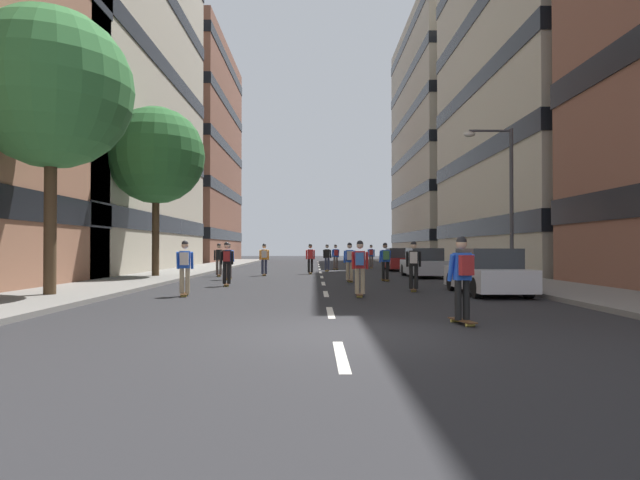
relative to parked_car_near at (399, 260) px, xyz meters
name	(u,v)px	position (x,y,z in m)	size (l,w,h in m)	color
ground_plane	(321,273)	(-5.37, -3.90, -0.70)	(132.03, 132.03, 0.00)	#28282B
sidewalk_left	(192,270)	(-13.76, -1.15, -0.63)	(3.63, 60.51, 0.14)	gray
sidewalk_right	(448,270)	(3.01, -1.15, -0.63)	(3.63, 60.51, 0.14)	gray
lane_markings	(321,272)	(-5.37, -2.90, -0.70)	(0.16, 52.20, 0.01)	silver
building_left_mid	(57,74)	(-22.72, -0.95, 12.29)	(14.42, 23.13, 25.80)	#BCB29E
building_left_far	(166,153)	(-22.72, 24.19, 11.63)	(14.42, 21.12, 24.47)	brown
building_right_mid	(580,57)	(11.98, -0.95, 13.57)	(14.42, 20.72, 28.36)	#BCB29E
building_right_far	(469,141)	(11.98, 24.19, 13.11)	(14.42, 23.68, 27.44)	#B2A893
parked_car_near	(399,260)	(0.00, 0.00, 0.00)	(1.82, 4.40, 1.52)	maroon
parked_car_mid	(487,273)	(0.00, -18.05, 0.00)	(1.82, 4.40, 1.52)	silver
parked_car_far	(424,264)	(0.00, -7.96, 0.00)	(1.82, 4.40, 1.52)	#B2B7BF
street_tree_near	(156,156)	(-13.76, -9.02, 5.48)	(4.86, 4.86, 8.49)	#4C3823
street_tree_mid	(51,89)	(-13.76, -19.51, 5.67)	(4.84, 4.84, 8.67)	#4C3823
streetlamp_right	(503,187)	(2.28, -13.24, 3.44)	(2.13, 0.30, 6.50)	#3F3F44
skater_0	(310,257)	(-6.00, -4.76, 0.29)	(0.53, 0.90, 1.78)	brown
skater_1	(360,265)	(-4.32, -18.94, 0.32)	(0.56, 0.92, 1.78)	brown
skater_2	(463,274)	(-2.77, -24.89, 0.32)	(0.57, 0.92, 1.78)	brown
skater_3	(327,256)	(-4.93, -1.24, 0.29)	(0.56, 0.92, 1.78)	brown
skater_4	(336,255)	(-4.27, 1.21, 0.32)	(0.57, 0.92, 1.78)	brown
skater_5	(264,257)	(-8.53, -6.52, 0.32)	(0.55, 0.92, 1.78)	brown
skater_6	(371,255)	(-1.51, 3.72, 0.32)	(0.55, 0.92, 1.78)	brown
skater_7	(219,258)	(-10.89, -7.30, 0.29)	(0.57, 0.92, 1.78)	brown
skater_8	(227,261)	(-9.28, -14.36, 0.32)	(0.56, 0.92, 1.78)	brown
skater_9	(350,260)	(-4.17, -11.92, 0.32)	(0.54, 0.91, 1.78)	brown
skater_10	(414,263)	(-2.24, -16.92, 0.32)	(0.56, 0.92, 1.78)	brown
skater_11	(385,259)	(-2.47, -11.25, 0.32)	(0.56, 0.92, 1.78)	brown
skater_12	(228,259)	(-9.91, -10.18, 0.32)	(0.54, 0.91, 1.78)	brown
skater_13	(185,264)	(-9.89, -18.69, 0.32)	(0.56, 0.92, 1.78)	brown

